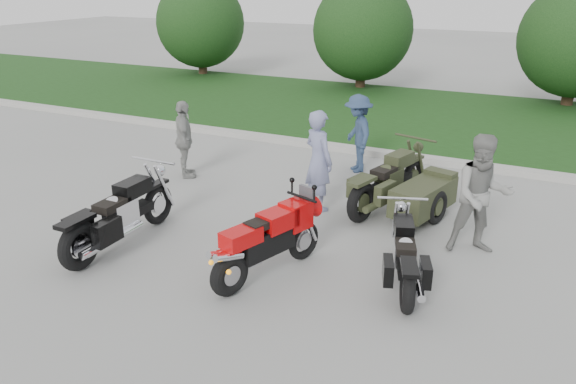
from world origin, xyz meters
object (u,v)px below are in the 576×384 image
at_px(person_grey, 482,195).
at_px(person_back, 184,140).
at_px(person_denim, 358,134).
at_px(cruiser_sidecar, 407,191).
at_px(person_stripe, 319,160).
at_px(cruiser_left, 117,218).
at_px(cruiser_right, 405,258).
at_px(sportbike_red, 266,240).

distance_m(person_grey, person_back, 6.19).
height_order(person_denim, person_back, person_denim).
height_order(cruiser_sidecar, person_denim, person_denim).
distance_m(person_denim, person_back, 3.71).
height_order(person_stripe, person_back, person_stripe).
relative_size(cruiser_left, person_grey, 1.35).
relative_size(person_grey, person_back, 1.14).
height_order(cruiser_right, person_denim, person_denim).
bearing_deg(person_denim, cruiser_right, -8.19).
xyz_separation_m(sportbike_red, person_denim, (-0.41, 5.00, 0.27)).
bearing_deg(person_grey, cruiser_sidecar, 122.70).
relative_size(sportbike_red, person_grey, 1.07).
height_order(person_grey, person_back, person_grey).
relative_size(person_stripe, person_grey, 0.98).
height_order(cruiser_left, person_back, person_back).
distance_m(person_stripe, person_denim, 2.33).
relative_size(cruiser_sidecar, person_back, 1.51).
relative_size(cruiser_sidecar, person_grey, 1.32).
bearing_deg(sportbike_red, person_denim, 113.15).
bearing_deg(person_denim, cruiser_sidecar, 4.91).
bearing_deg(person_back, cruiser_sidecar, -127.03).
relative_size(cruiser_right, person_stripe, 1.11).
bearing_deg(cruiser_right, person_stripe, 117.50).
relative_size(cruiser_left, person_back, 1.54).
relative_size(sportbike_red, person_stripe, 1.09).
relative_size(cruiser_right, cruiser_sidecar, 0.83).
bearing_deg(person_denim, cruiser_left, -57.70).
bearing_deg(person_denim, person_back, -93.18).
bearing_deg(person_back, person_stripe, -133.87).
bearing_deg(cruiser_left, person_stripe, 52.22).
bearing_deg(person_stripe, person_denim, -57.93).
bearing_deg(person_stripe, sportbike_red, 127.71).
distance_m(cruiser_right, person_denim, 4.92).
height_order(cruiser_right, person_stripe, person_stripe).
bearing_deg(person_stripe, cruiser_right, 167.11).
height_order(cruiser_left, cruiser_sidecar, cruiser_left).
distance_m(cruiser_sidecar, person_denim, 2.56).
xyz_separation_m(cruiser_left, person_stripe, (2.21, 2.86, 0.43)).
xyz_separation_m(cruiser_right, person_back, (-5.38, 2.39, 0.40)).
bearing_deg(cruiser_right, cruiser_left, 171.42).
distance_m(person_stripe, person_back, 3.24).
height_order(cruiser_left, cruiser_right, cruiser_left).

